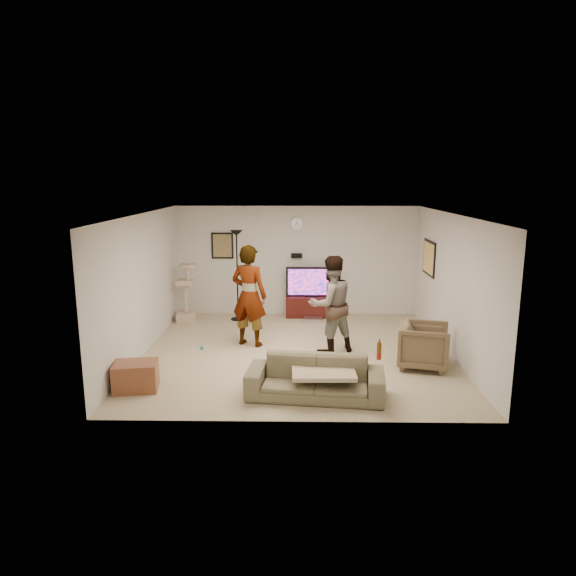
{
  "coord_description": "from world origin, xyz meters",
  "views": [
    {
      "loc": [
        -0.0,
        -8.95,
        3.1
      ],
      "look_at": [
        -0.16,
        0.2,
        1.15
      ],
      "focal_mm": 32.13,
      "sensor_mm": 36.0,
      "label": 1
    }
  ],
  "objects_px": {
    "tv_stand": "(311,306)",
    "person_left": "(249,296)",
    "cat_tree": "(185,292)",
    "tv": "(311,282)",
    "armchair": "(424,346)",
    "beer_bottle": "(379,351)",
    "sofa": "(315,378)",
    "person_right": "(331,304)",
    "side_table": "(136,376)",
    "floor_lamp": "(237,276)"
  },
  "relations": [
    {
      "from": "cat_tree",
      "to": "beer_bottle",
      "type": "distance_m",
      "value": 5.41
    },
    {
      "from": "person_right",
      "to": "beer_bottle",
      "type": "distance_m",
      "value": 2.09
    },
    {
      "from": "sofa",
      "to": "beer_bottle",
      "type": "distance_m",
      "value": 0.99
    },
    {
      "from": "cat_tree",
      "to": "person_right",
      "type": "bearing_deg",
      "value": -33.28
    },
    {
      "from": "sofa",
      "to": "floor_lamp",
      "type": "bearing_deg",
      "value": 117.42
    },
    {
      "from": "beer_bottle",
      "to": "sofa",
      "type": "bearing_deg",
      "value": 180.0
    },
    {
      "from": "tv_stand",
      "to": "cat_tree",
      "type": "xyz_separation_m",
      "value": [
        -2.77,
        -0.44,
        0.41
      ]
    },
    {
      "from": "armchair",
      "to": "sofa",
      "type": "bearing_deg",
      "value": 137.37
    },
    {
      "from": "person_left",
      "to": "tv",
      "type": "bearing_deg",
      "value": -98.24
    },
    {
      "from": "person_right",
      "to": "armchair",
      "type": "relative_size",
      "value": 2.16
    },
    {
      "from": "side_table",
      "to": "floor_lamp",
      "type": "bearing_deg",
      "value": 74.6
    },
    {
      "from": "tv_stand",
      "to": "cat_tree",
      "type": "relative_size",
      "value": 0.88
    },
    {
      "from": "person_left",
      "to": "cat_tree",
      "type": "bearing_deg",
      "value": -24.69
    },
    {
      "from": "armchair",
      "to": "side_table",
      "type": "height_order",
      "value": "armchair"
    },
    {
      "from": "cat_tree",
      "to": "side_table",
      "type": "distance_m",
      "value": 3.83
    },
    {
      "from": "armchair",
      "to": "side_table",
      "type": "bearing_deg",
      "value": 116.4
    },
    {
      "from": "floor_lamp",
      "to": "cat_tree",
      "type": "height_order",
      "value": "floor_lamp"
    },
    {
      "from": "person_right",
      "to": "beer_bottle",
      "type": "xyz_separation_m",
      "value": [
        0.56,
        -2.01,
        -0.19
      ]
    },
    {
      "from": "floor_lamp",
      "to": "armchair",
      "type": "distance_m",
      "value": 4.56
    },
    {
      "from": "tv",
      "to": "armchair",
      "type": "height_order",
      "value": "tv"
    },
    {
      "from": "tv",
      "to": "side_table",
      "type": "height_order",
      "value": "tv"
    },
    {
      "from": "person_left",
      "to": "armchair",
      "type": "height_order",
      "value": "person_left"
    },
    {
      "from": "person_right",
      "to": "side_table",
      "type": "height_order",
      "value": "person_right"
    },
    {
      "from": "person_left",
      "to": "tv_stand",
      "type": "bearing_deg",
      "value": -98.24
    },
    {
      "from": "sofa",
      "to": "side_table",
      "type": "distance_m",
      "value": 2.68
    },
    {
      "from": "person_left",
      "to": "person_right",
      "type": "bearing_deg",
      "value": -171.53
    },
    {
      "from": "tv_stand",
      "to": "sofa",
      "type": "distance_m",
      "value": 4.46
    },
    {
      "from": "tv_stand",
      "to": "side_table",
      "type": "distance_m",
      "value": 5.05
    },
    {
      "from": "tv",
      "to": "sofa",
      "type": "xyz_separation_m",
      "value": [
        -0.06,
        -4.46,
        -0.52
      ]
    },
    {
      "from": "tv",
      "to": "armchair",
      "type": "xyz_separation_m",
      "value": [
        1.79,
        -3.22,
        -0.44
      ]
    },
    {
      "from": "person_left",
      "to": "side_table",
      "type": "xyz_separation_m",
      "value": [
        -1.51,
        -2.16,
        -0.75
      ]
    },
    {
      "from": "cat_tree",
      "to": "person_left",
      "type": "xyz_separation_m",
      "value": [
        1.56,
        -1.65,
        0.31
      ]
    },
    {
      "from": "tv",
      "to": "floor_lamp",
      "type": "height_order",
      "value": "floor_lamp"
    },
    {
      "from": "tv_stand",
      "to": "cat_tree",
      "type": "height_order",
      "value": "cat_tree"
    },
    {
      "from": "beer_bottle",
      "to": "person_left",
      "type": "bearing_deg",
      "value": 131.1
    },
    {
      "from": "person_right",
      "to": "armchair",
      "type": "xyz_separation_m",
      "value": [
        1.51,
        -0.77,
        -0.51
      ]
    },
    {
      "from": "sofa",
      "to": "side_table",
      "type": "bearing_deg",
      "value": -177.92
    },
    {
      "from": "tv",
      "to": "person_right",
      "type": "height_order",
      "value": "person_right"
    },
    {
      "from": "sofa",
      "to": "armchair",
      "type": "distance_m",
      "value": 2.23
    },
    {
      "from": "floor_lamp",
      "to": "side_table",
      "type": "height_order",
      "value": "floor_lamp"
    },
    {
      "from": "beer_bottle",
      "to": "armchair",
      "type": "xyz_separation_m",
      "value": [
        0.95,
        1.24,
        -0.33
      ]
    },
    {
      "from": "person_right",
      "to": "side_table",
      "type": "bearing_deg",
      "value": 5.91
    },
    {
      "from": "tv_stand",
      "to": "beer_bottle",
      "type": "height_order",
      "value": "beer_bottle"
    },
    {
      "from": "beer_bottle",
      "to": "side_table",
      "type": "xyz_separation_m",
      "value": [
        -3.58,
        0.21,
        -0.49
      ]
    },
    {
      "from": "person_right",
      "to": "tv",
      "type": "bearing_deg",
      "value": -108.22
    },
    {
      "from": "tv_stand",
      "to": "person_left",
      "type": "relative_size",
      "value": 0.59
    },
    {
      "from": "tv_stand",
      "to": "armchair",
      "type": "bearing_deg",
      "value": -60.9
    },
    {
      "from": "cat_tree",
      "to": "armchair",
      "type": "relative_size",
      "value": 1.58
    },
    {
      "from": "tv_stand",
      "to": "tv",
      "type": "relative_size",
      "value": 1.0
    },
    {
      "from": "tv_stand",
      "to": "person_right",
      "type": "bearing_deg",
      "value": -83.35
    }
  ]
}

